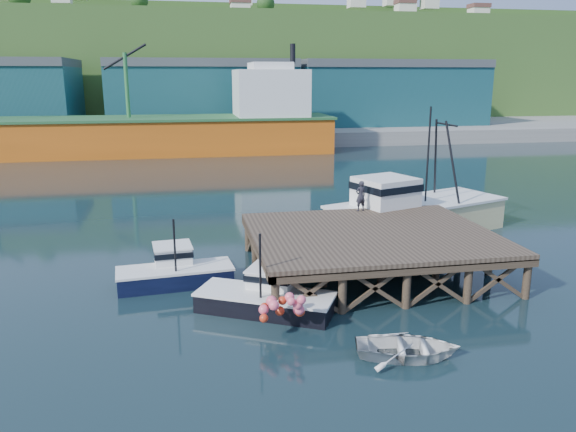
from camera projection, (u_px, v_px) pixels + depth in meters
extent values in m
plane|color=black|center=(264.00, 279.00, 27.69)|extent=(300.00, 300.00, 0.00)
cube|color=brown|center=(371.00, 234.00, 28.21)|extent=(12.00, 10.00, 0.25)
cube|color=#473828|center=(409.00, 271.00, 23.65)|extent=(12.00, 0.30, 0.35)
cylinder|color=#473828|center=(275.00, 300.00, 22.99)|extent=(0.36, 0.36, 2.60)
cylinder|color=#473828|center=(527.00, 282.00, 25.06)|extent=(0.36, 0.36, 2.60)
cylinder|color=#473828|center=(248.00, 237.00, 31.94)|extent=(0.36, 0.36, 2.60)
cylinder|color=#473828|center=(435.00, 227.00, 34.01)|extent=(0.36, 0.36, 2.60)
cube|color=gray|center=(203.00, 129.00, 94.15)|extent=(160.00, 40.00, 2.00)
cube|color=#1A4C57|center=(203.00, 97.00, 88.05)|extent=(28.00, 16.00, 9.00)
cube|color=#1A4C57|center=(384.00, 96.00, 93.50)|extent=(30.00, 16.00, 9.00)
cube|color=#D76114|center=(114.00, 137.00, 70.72)|extent=(55.00, 9.50, 4.40)
cube|color=#26592D|center=(112.00, 119.00, 70.16)|extent=(55.50, 10.00, 0.30)
cube|color=silver|center=(270.00, 93.00, 73.06)|extent=(9.00, 9.00, 6.00)
cube|color=silver|center=(270.00, 67.00, 72.26)|extent=(5.00, 7.00, 1.20)
cylinder|color=black|center=(293.00, 54.00, 72.39)|extent=(0.70, 0.70, 2.50)
cube|color=#2D511E|center=(195.00, 70.00, 120.31)|extent=(220.00, 50.00, 22.00)
cube|color=black|center=(175.00, 277.00, 26.73)|extent=(5.49, 2.44, 0.83)
cube|color=silver|center=(175.00, 268.00, 26.62)|extent=(5.60, 2.49, 0.11)
cube|color=silver|center=(173.00, 255.00, 27.42)|extent=(1.90, 1.90, 0.83)
cube|color=black|center=(172.00, 251.00, 27.38)|extent=(2.00, 2.00, 0.28)
cylinder|color=black|center=(175.00, 246.00, 25.82)|extent=(0.10, 0.10, 2.57)
cube|color=black|center=(265.00, 303.00, 23.74)|extent=(6.02, 4.53, 0.79)
cube|color=silver|center=(265.00, 294.00, 23.64)|extent=(6.14, 4.62, 0.11)
cube|color=silver|center=(273.00, 277.00, 24.50)|extent=(2.56, 2.56, 0.79)
cube|color=black|center=(273.00, 273.00, 24.46)|extent=(2.70, 2.70, 0.26)
cylinder|color=black|center=(260.00, 267.00, 22.77)|extent=(0.10, 0.10, 2.81)
sphere|color=#F15873|center=(271.00, 314.00, 21.24)|extent=(0.37, 0.37, 0.37)
sphere|color=#F15873|center=(291.00, 306.00, 21.51)|extent=(0.37, 0.37, 0.37)
sphere|color=red|center=(284.00, 307.00, 20.98)|extent=(0.37, 0.37, 0.37)
cube|color=beige|center=(416.00, 218.00, 35.62)|extent=(12.30, 7.69, 1.90)
cube|color=silver|center=(417.00, 203.00, 35.37)|extent=(12.57, 7.96, 0.16)
cube|color=silver|center=(378.00, 190.00, 34.67)|extent=(3.98, 3.85, 1.90)
cube|color=black|center=(378.00, 184.00, 34.57)|extent=(4.12, 3.99, 0.42)
cylinder|color=black|center=(428.00, 158.00, 34.79)|extent=(0.12, 0.12, 6.34)
imported|color=silver|center=(408.00, 347.00, 19.87)|extent=(4.21, 3.45, 0.76)
imported|color=#212029|center=(361.00, 196.00, 32.31)|extent=(0.73, 0.57, 1.76)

